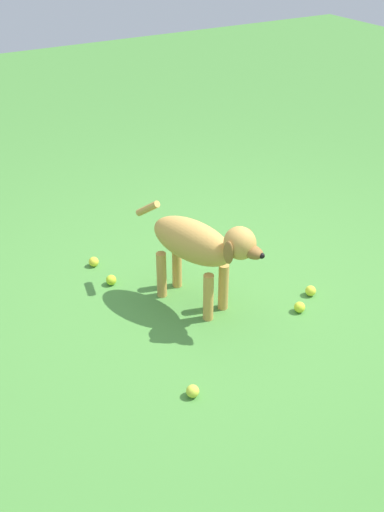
{
  "coord_description": "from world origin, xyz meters",
  "views": [
    {
      "loc": [
        1.72,
        2.57,
        2.18
      ],
      "look_at": [
        0.19,
        -0.04,
        0.32
      ],
      "focal_mm": 42.74,
      "sensor_mm": 36.0,
      "label": 1
    }
  ],
  "objects_px": {
    "tennis_ball_2": "(94,262)",
    "tennis_ball_4": "(111,280)",
    "tennis_ball_0": "(311,291)",
    "tennis_ball_1": "(193,391)",
    "tennis_ball_3": "(300,307)",
    "dog": "(199,245)"
  },
  "relations": [
    {
      "from": "dog",
      "to": "tennis_ball_3",
      "type": "xyz_separation_m",
      "value": [
        -0.48,
        0.36,
        -0.38
      ]
    },
    {
      "from": "tennis_ball_0",
      "to": "tennis_ball_1",
      "type": "distance_m",
      "value": 1.14
    },
    {
      "from": "tennis_ball_2",
      "to": "tennis_ball_0",
      "type": "bearing_deg",
      "value": 135.99
    },
    {
      "from": "tennis_ball_0",
      "to": "tennis_ball_4",
      "type": "bearing_deg",
      "value": -35.79
    },
    {
      "from": "tennis_ball_1",
      "to": "tennis_ball_0",
      "type": "bearing_deg",
      "value": -160.22
    },
    {
      "from": "tennis_ball_0",
      "to": "tennis_ball_2",
      "type": "xyz_separation_m",
      "value": [
        1.03,
        -0.99,
        0.0
      ]
    },
    {
      "from": "tennis_ball_2",
      "to": "tennis_ball_3",
      "type": "distance_m",
      "value": 1.39
    },
    {
      "from": "tennis_ball_1",
      "to": "tennis_ball_4",
      "type": "relative_size",
      "value": 1.0
    },
    {
      "from": "tennis_ball_0",
      "to": "tennis_ball_1",
      "type": "xyz_separation_m",
      "value": [
        1.07,
        0.38,
        0.0
      ]
    },
    {
      "from": "tennis_ball_3",
      "to": "tennis_ball_4",
      "type": "relative_size",
      "value": 1.0
    },
    {
      "from": "tennis_ball_1",
      "to": "tennis_ball_4",
      "type": "distance_m",
      "value": 1.12
    },
    {
      "from": "tennis_ball_0",
      "to": "dog",
      "type": "bearing_deg",
      "value": -22.0
    },
    {
      "from": "tennis_ball_2",
      "to": "tennis_ball_3",
      "type": "xyz_separation_m",
      "value": [
        -0.86,
        1.09,
        0.0
      ]
    },
    {
      "from": "tennis_ball_2",
      "to": "tennis_ball_4",
      "type": "height_order",
      "value": "same"
    },
    {
      "from": "tennis_ball_0",
      "to": "tennis_ball_1",
      "type": "height_order",
      "value": "same"
    },
    {
      "from": "tennis_ball_3",
      "to": "tennis_ball_4",
      "type": "distance_m",
      "value": 1.19
    },
    {
      "from": "dog",
      "to": "tennis_ball_2",
      "type": "relative_size",
      "value": 13.5
    },
    {
      "from": "tennis_ball_4",
      "to": "dog",
      "type": "bearing_deg",
      "value": 128.02
    },
    {
      "from": "tennis_ball_1",
      "to": "tennis_ball_4",
      "type": "xyz_separation_m",
      "value": [
        -0.05,
        -1.12,
        0.0
      ]
    },
    {
      "from": "tennis_ball_2",
      "to": "tennis_ball_4",
      "type": "relative_size",
      "value": 1.0
    },
    {
      "from": "tennis_ball_1",
      "to": "tennis_ball_3",
      "type": "relative_size",
      "value": 1.0
    },
    {
      "from": "dog",
      "to": "tennis_ball_3",
      "type": "bearing_deg",
      "value": 33.68
    }
  ]
}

